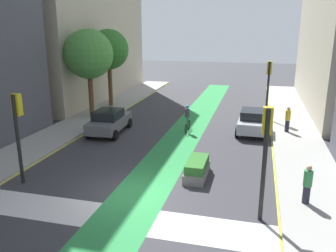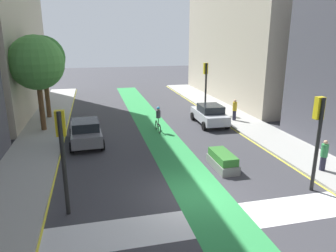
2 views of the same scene
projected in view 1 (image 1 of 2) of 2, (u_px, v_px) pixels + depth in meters
The scene contains 17 objects.
ground_plane at pixel (132, 193), 14.71m from camera, with size 120.00×120.00×0.00m, color #38383D.
bike_lane_paint at pixel (140, 194), 14.62m from camera, with size 2.40×60.00×0.01m, color #2D8C47.
crosswalk_band at pixel (113, 217), 12.85m from camera, with size 12.00×1.80×0.01m, color silver.
curb_stripe_left at pixel (10, 178), 16.16m from camera, with size 0.16×60.00×0.01m, color yellow.
sidewalk_right at pixel (322, 215), 12.88m from camera, with size 3.00×60.00×0.15m, color #9E9E99.
curb_stripe_right at pixel (279, 211), 13.26m from camera, with size 0.16×60.00×0.01m, color yellow.
traffic_signal_near_right at pixel (266, 143), 12.01m from camera, with size 0.35×0.52×4.17m.
traffic_signal_near_left at pixel (18, 121), 15.06m from camera, with size 0.35×0.52×4.05m.
traffic_signal_far_right at pixel (269, 80), 25.51m from camera, with size 0.35×0.52×4.42m.
car_silver_right_far at pixel (253, 121), 23.09m from camera, with size 2.12×4.25×1.57m.
car_grey_left_far at pixel (109, 121), 23.03m from camera, with size 2.19×4.28×1.57m.
cyclist_in_lane at pixel (187, 118), 23.16m from camera, with size 0.32×1.73×1.86m.
pedestrian_sidewalk_right_a at pixel (307, 184), 13.38m from camera, with size 0.34×0.34×1.57m.
pedestrian_sidewalk_right_b at pixel (288, 119), 22.72m from camera, with size 0.34×0.34×1.68m.
street_tree_near at pixel (89, 54), 25.86m from camera, with size 3.70×3.70×6.58m.
street_tree_far at pixel (109, 50), 29.41m from camera, with size 3.39×3.39×6.55m.
median_planter at pixel (197, 169), 16.24m from camera, with size 0.95×2.25×0.85m.
Camera 1 is at (4.85, -12.56, 6.75)m, focal length 37.11 mm.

